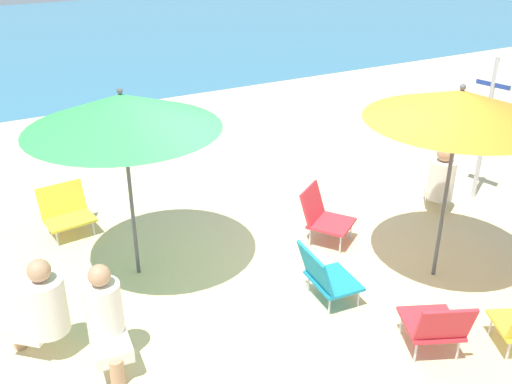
{
  "coord_description": "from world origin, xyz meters",
  "views": [
    {
      "loc": [
        -2.93,
        -4.47,
        3.55
      ],
      "look_at": [
        -0.09,
        0.69,
        0.7
      ],
      "focal_mm": 40.68,
      "sensor_mm": 36.0,
      "label": 1
    }
  ],
  "objects_px": {
    "beach_chair_d": "(437,325)",
    "warning_sign": "(489,110)",
    "umbrella_green": "(122,112)",
    "beach_chair_b": "(66,210)",
    "person_d": "(441,179)",
    "beach_chair_e": "(325,275)",
    "beach_chair_c": "(323,215)",
    "umbrella_orange": "(460,106)",
    "person_b": "(106,317)",
    "person_a": "(42,307)"
  },
  "relations": [
    {
      "from": "beach_chair_c",
      "to": "beach_chair_d",
      "type": "distance_m",
      "value": 2.15
    },
    {
      "from": "beach_chair_c",
      "to": "warning_sign",
      "type": "bearing_deg",
      "value": 54.94
    },
    {
      "from": "beach_chair_b",
      "to": "beach_chair_c",
      "type": "height_order",
      "value": "beach_chair_c"
    },
    {
      "from": "beach_chair_b",
      "to": "person_d",
      "type": "distance_m",
      "value": 4.73
    },
    {
      "from": "beach_chair_b",
      "to": "beach_chair_d",
      "type": "relative_size",
      "value": 0.82
    },
    {
      "from": "beach_chair_d",
      "to": "person_a",
      "type": "distance_m",
      "value": 3.41
    },
    {
      "from": "person_d",
      "to": "beach_chair_e",
      "type": "bearing_deg",
      "value": 149.95
    },
    {
      "from": "beach_chair_e",
      "to": "person_b",
      "type": "xyz_separation_m",
      "value": [
        -2.13,
        0.17,
        0.17
      ]
    },
    {
      "from": "umbrella_green",
      "to": "person_b",
      "type": "xyz_separation_m",
      "value": [
        -0.66,
        -1.24,
        -1.34
      ]
    },
    {
      "from": "person_a",
      "to": "person_b",
      "type": "relative_size",
      "value": 1.0
    },
    {
      "from": "beach_chair_d",
      "to": "person_d",
      "type": "height_order",
      "value": "person_d"
    },
    {
      "from": "person_b",
      "to": "beach_chair_d",
      "type": "bearing_deg",
      "value": 68.28
    },
    {
      "from": "umbrella_orange",
      "to": "beach_chair_e",
      "type": "height_order",
      "value": "umbrella_orange"
    },
    {
      "from": "beach_chair_c",
      "to": "warning_sign",
      "type": "relative_size",
      "value": 0.38
    },
    {
      "from": "beach_chair_e",
      "to": "warning_sign",
      "type": "distance_m",
      "value": 3.47
    },
    {
      "from": "person_a",
      "to": "person_b",
      "type": "distance_m",
      "value": 0.6
    },
    {
      "from": "person_b",
      "to": "person_d",
      "type": "height_order",
      "value": "person_b"
    },
    {
      "from": "beach_chair_c",
      "to": "person_b",
      "type": "bearing_deg",
      "value": -107.37
    },
    {
      "from": "umbrella_orange",
      "to": "warning_sign",
      "type": "height_order",
      "value": "umbrella_orange"
    },
    {
      "from": "beach_chair_e",
      "to": "person_b",
      "type": "relative_size",
      "value": 0.64
    },
    {
      "from": "beach_chair_d",
      "to": "warning_sign",
      "type": "distance_m",
      "value": 3.62
    },
    {
      "from": "beach_chair_e",
      "to": "person_d",
      "type": "height_order",
      "value": "person_d"
    },
    {
      "from": "beach_chair_d",
      "to": "beach_chair_b",
      "type": "bearing_deg",
      "value": 55.49
    },
    {
      "from": "beach_chair_d",
      "to": "warning_sign",
      "type": "relative_size",
      "value": 0.38
    },
    {
      "from": "beach_chair_c",
      "to": "beach_chair_d",
      "type": "height_order",
      "value": "beach_chair_c"
    },
    {
      "from": "beach_chair_e",
      "to": "person_d",
      "type": "bearing_deg",
      "value": 25.39
    },
    {
      "from": "warning_sign",
      "to": "beach_chair_d",
      "type": "bearing_deg",
      "value": -154.51
    },
    {
      "from": "beach_chair_b",
      "to": "beach_chair_c",
      "type": "bearing_deg",
      "value": 51.23
    },
    {
      "from": "beach_chair_d",
      "to": "person_b",
      "type": "relative_size",
      "value": 0.76
    },
    {
      "from": "umbrella_orange",
      "to": "umbrella_green",
      "type": "bearing_deg",
      "value": 150.5
    },
    {
      "from": "umbrella_green",
      "to": "beach_chair_d",
      "type": "bearing_deg",
      "value": -53.75
    },
    {
      "from": "person_a",
      "to": "person_d",
      "type": "xyz_separation_m",
      "value": [
        5.02,
        0.35,
        -0.04
      ]
    },
    {
      "from": "umbrella_orange",
      "to": "person_a",
      "type": "distance_m",
      "value": 4.22
    },
    {
      "from": "person_b",
      "to": "warning_sign",
      "type": "height_order",
      "value": "warning_sign"
    },
    {
      "from": "person_b",
      "to": "warning_sign",
      "type": "xyz_separation_m",
      "value": [
        5.32,
        0.81,
        0.76
      ]
    },
    {
      "from": "beach_chair_c",
      "to": "beach_chair_b",
      "type": "bearing_deg",
      "value": -157.11
    },
    {
      "from": "beach_chair_e",
      "to": "umbrella_green",
      "type": "bearing_deg",
      "value": 141.14
    },
    {
      "from": "umbrella_green",
      "to": "beach_chair_d",
      "type": "height_order",
      "value": "umbrella_green"
    },
    {
      "from": "beach_chair_c",
      "to": "beach_chair_e",
      "type": "relative_size",
      "value": 1.18
    },
    {
      "from": "person_b",
      "to": "warning_sign",
      "type": "relative_size",
      "value": 0.5
    },
    {
      "from": "beach_chair_b",
      "to": "beach_chair_d",
      "type": "xyz_separation_m",
      "value": [
        2.31,
        -3.82,
        0.05
      ]
    },
    {
      "from": "beach_chair_d",
      "to": "warning_sign",
      "type": "height_order",
      "value": "warning_sign"
    },
    {
      "from": "umbrella_orange",
      "to": "person_a",
      "type": "relative_size",
      "value": 2.17
    },
    {
      "from": "beach_chair_c",
      "to": "beach_chair_d",
      "type": "xyz_separation_m",
      "value": [
        -0.29,
        -2.13,
        -0.0
      ]
    },
    {
      "from": "beach_chair_d",
      "to": "person_a",
      "type": "xyz_separation_m",
      "value": [
        -2.96,
        1.68,
        0.15
      ]
    },
    {
      "from": "beach_chair_c",
      "to": "beach_chair_e",
      "type": "xyz_separation_m",
      "value": [
        -0.68,
        -1.01,
        -0.03
      ]
    },
    {
      "from": "person_a",
      "to": "person_d",
      "type": "distance_m",
      "value": 5.03
    },
    {
      "from": "beach_chair_e",
      "to": "beach_chair_d",
      "type": "bearing_deg",
      "value": -66.01
    },
    {
      "from": "beach_chair_d",
      "to": "warning_sign",
      "type": "bearing_deg",
      "value": -28.96
    },
    {
      "from": "umbrella_orange",
      "to": "beach_chair_e",
      "type": "xyz_separation_m",
      "value": [
        -1.33,
        0.17,
        -1.59
      ]
    }
  ]
}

